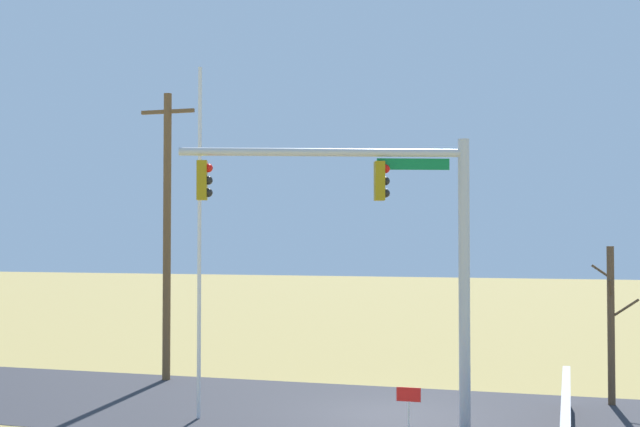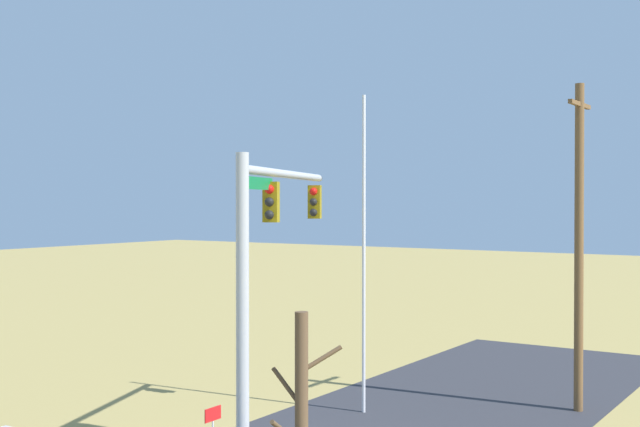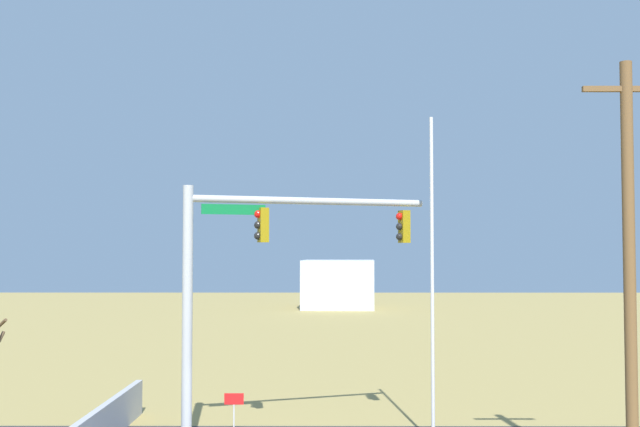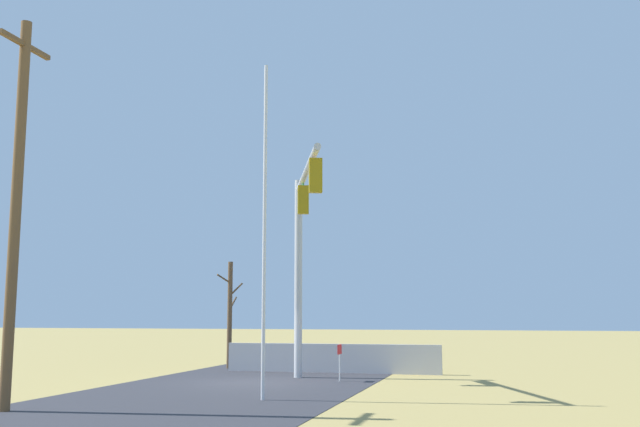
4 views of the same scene
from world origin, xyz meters
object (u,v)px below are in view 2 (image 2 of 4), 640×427
(flagpole, at_px, (364,254))
(open_sign, at_px, (213,421))
(signal_mast, at_px, (268,249))
(utility_pole, at_px, (579,242))

(flagpole, distance_m, open_sign, 6.75)
(signal_mast, distance_m, utility_pole, 9.77)
(signal_mast, height_order, open_sign, signal_mast)
(signal_mast, xyz_separation_m, flagpole, (-4.98, -0.31, -0.40))
(flagpole, relative_size, open_sign, 7.46)
(signal_mast, height_order, utility_pole, utility_pole)
(utility_pole, bearing_deg, flagpole, -55.29)
(flagpole, bearing_deg, utility_pole, 124.71)
(signal_mast, relative_size, open_sign, 5.81)
(open_sign, bearing_deg, utility_pole, 147.09)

